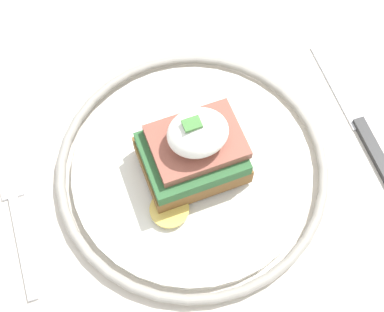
{
  "coord_description": "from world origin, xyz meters",
  "views": [
    {
      "loc": [
        -0.08,
        -0.18,
        1.25
      ],
      "look_at": [
        -0.01,
        0.03,
        0.79
      ],
      "focal_mm": 50.0,
      "sensor_mm": 36.0,
      "label": 1
    }
  ],
  "objects_px": {
    "fork": "(18,221)",
    "knife": "(360,125)",
    "sandwich": "(192,151)",
    "plate": "(192,168)"
  },
  "relations": [
    {
      "from": "plate",
      "to": "fork",
      "type": "relative_size",
      "value": 1.93
    },
    {
      "from": "plate",
      "to": "fork",
      "type": "xyz_separation_m",
      "value": [
        -0.18,
        0.01,
        -0.01
      ]
    },
    {
      "from": "plate",
      "to": "knife",
      "type": "bearing_deg",
      "value": -4.55
    },
    {
      "from": "plate",
      "to": "knife",
      "type": "distance_m",
      "value": 0.19
    },
    {
      "from": "knife",
      "to": "fork",
      "type": "bearing_deg",
      "value": 176.33
    },
    {
      "from": "fork",
      "to": "knife",
      "type": "distance_m",
      "value": 0.36
    },
    {
      "from": "sandwich",
      "to": "knife",
      "type": "relative_size",
      "value": 0.55
    },
    {
      "from": "plate",
      "to": "fork",
      "type": "height_order",
      "value": "plate"
    },
    {
      "from": "fork",
      "to": "sandwich",
      "type": "bearing_deg",
      "value": -3.07
    },
    {
      "from": "plate",
      "to": "fork",
      "type": "bearing_deg",
      "value": 177.25
    }
  ]
}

